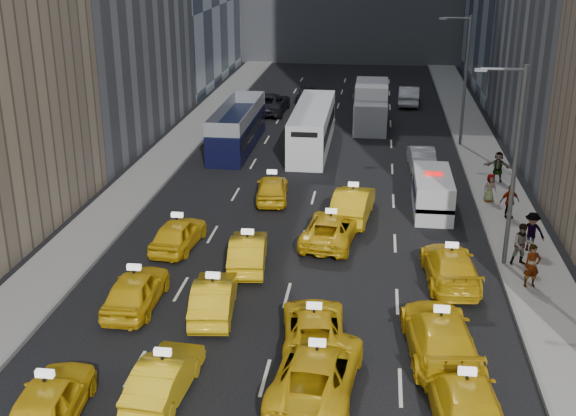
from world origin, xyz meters
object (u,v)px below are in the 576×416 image
Objects in this scene: double_decker at (237,127)px; nypd_van at (432,193)px; city_bus at (312,127)px; box_truck at (371,106)px; pedestrian_0 at (532,266)px.

nypd_van is at bearing -35.66° from double_decker.
city_bus is 7.63m from box_truck.
city_bus is (-7.52, 11.62, 0.47)m from nypd_van.
pedestrian_0 is (11.04, -20.54, -0.37)m from city_bus.
city_bus is 23.32m from pedestrian_0.
nypd_van is at bearing 97.22° from pedestrian_0.
nypd_van is 13.85m from city_bus.
nypd_van is 0.72× the size of box_truck.
nypd_van is 2.81× the size of pedestrian_0.
nypd_van is 9.59m from pedestrian_0.
double_decker is at bearing 145.55° from nypd_van.
city_bus reaches higher than pedestrian_0.
box_truck reaches higher than city_bus.
pedestrian_0 is (3.51, -8.92, 0.10)m from nypd_van.
city_bus is at bearing 12.39° from double_decker.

